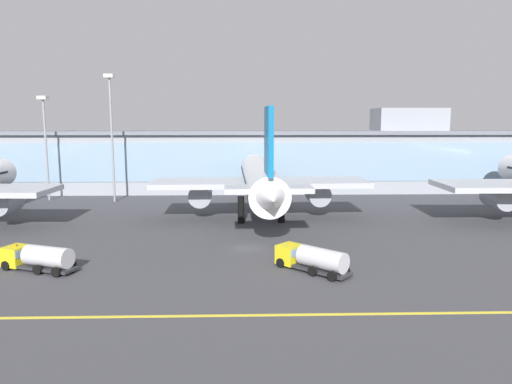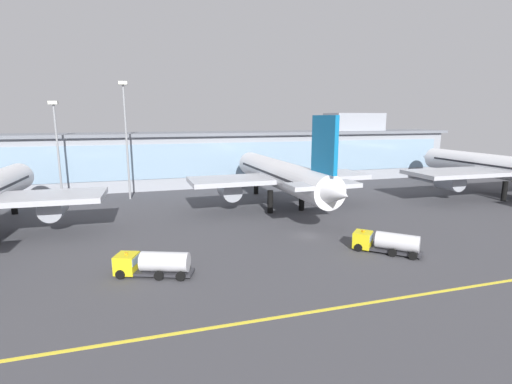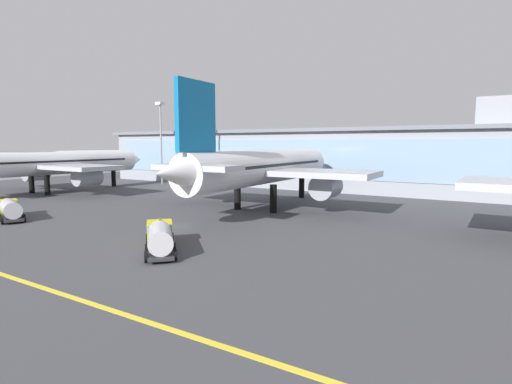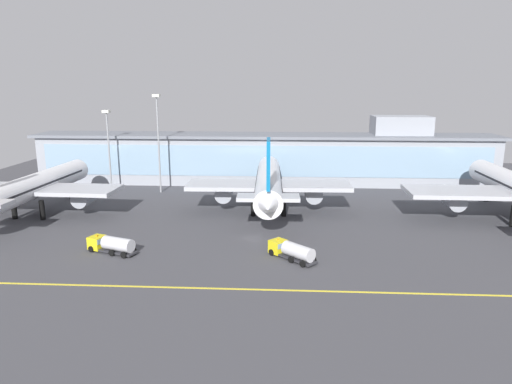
% 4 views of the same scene
% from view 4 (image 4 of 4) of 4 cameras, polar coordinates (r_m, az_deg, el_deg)
% --- Properties ---
extents(ground_plane, '(181.99, 181.99, 0.00)m').
position_cam_4_polar(ground_plane, '(87.00, -0.37, -5.78)').
color(ground_plane, '#424247').
extents(taxiway_centreline_stripe, '(145.59, 0.50, 0.01)m').
position_cam_4_polar(taxiway_centreline_stripe, '(66.61, -1.60, -11.89)').
color(taxiway_centreline_stripe, yellow).
rests_on(taxiway_centreline_stripe, ground).
extents(terminal_building, '(132.99, 14.00, 19.47)m').
position_cam_4_polar(terminal_building, '(134.79, 1.69, 4.31)').
color(terminal_building, '#9399A3').
rests_on(terminal_building, ground).
extents(airliner_near_left, '(37.06, 49.81, 17.66)m').
position_cam_4_polar(airliner_near_left, '(111.60, -25.72, 0.57)').
color(airliner_near_left, black).
rests_on(airliner_near_left, ground).
extents(airliner_near_right, '(36.61, 49.88, 18.55)m').
position_cam_4_polar(airliner_near_right, '(103.00, 1.57, 1.12)').
color(airliner_near_right, black).
rests_on(airliner_near_right, ground).
extents(fuel_tanker_truck, '(8.17, 8.05, 2.90)m').
position_cam_4_polar(fuel_tanker_truck, '(77.06, 4.31, -7.16)').
color(fuel_tanker_truck, black).
rests_on(fuel_tanker_truck, ground).
extents(baggage_tug_near, '(9.31, 5.62, 2.90)m').
position_cam_4_polar(baggage_tug_near, '(83.45, -17.50, -6.15)').
color(baggage_tug_near, black).
rests_on(baggage_tug_near, ground).
extents(apron_light_mast_west, '(1.80, 1.80, 21.61)m').
position_cam_4_polar(apron_light_mast_west, '(130.93, -17.78, 6.41)').
color(apron_light_mast_west, gray).
rests_on(apron_light_mast_west, ground).
extents(apron_light_mast_centre, '(1.80, 1.80, 25.79)m').
position_cam_4_polar(apron_light_mast_centre, '(124.00, -11.99, 7.49)').
color(apron_light_mast_centre, gray).
rests_on(apron_light_mast_centre, ground).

